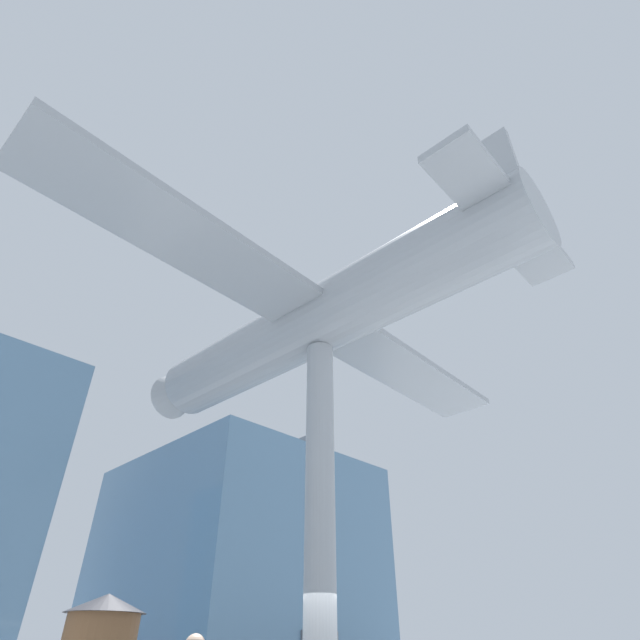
{
  "coord_description": "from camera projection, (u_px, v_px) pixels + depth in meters",
  "views": [
    {
      "loc": [
        -7.58,
        -7.49,
        1.53
      ],
      "look_at": [
        0.0,
        0.0,
        8.73
      ],
      "focal_mm": 28.0,
      "sensor_mm": 36.0,
      "label": 1
    }
  ],
  "objects": [
    {
      "name": "glass_pavilion_right",
      "position": [
        236.0,
        574.0,
        22.35
      ],
      "size": [
        9.63,
        10.63,
        9.79
      ],
      "color": "slate",
      "rests_on": "ground_plane"
    },
    {
      "name": "support_pylon_central",
      "position": [
        320.0,
        514.0,
        10.17
      ],
      "size": [
        0.63,
        0.63,
        7.87
      ],
      "color": "#999EA3",
      "rests_on": "ground_plane"
    },
    {
      "name": "suspended_airplane",
      "position": [
        315.0,
        322.0,
        12.97
      ],
      "size": [
        15.15,
        13.04,
        3.43
      ],
      "rotation": [
        0.0,
        0.0,
        0.03
      ],
      "color": "#93999E",
      "rests_on": "support_pylon_central"
    }
  ]
}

